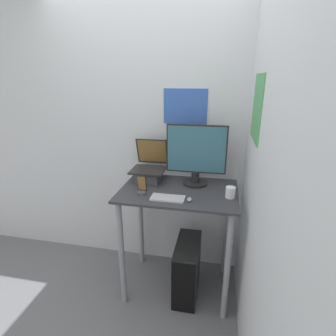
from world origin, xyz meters
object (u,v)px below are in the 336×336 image
laptop (149,170)px  mouse (190,199)px  monitor (196,157)px  keyboard (168,198)px  cell_phone (142,188)px  computer_tower (187,268)px

laptop → mouse: laptop is taller
monitor → keyboard: bearing=-117.0°
laptop → cell_phone: 0.30m
laptop → keyboard: (0.24, -0.35, -0.08)m
cell_phone → computer_tower: (0.36, 0.08, -0.77)m
mouse → computer_tower: bearing=97.9°
cell_phone → mouse: bearing=-8.0°
monitor → computer_tower: (-0.02, -0.21, -0.96)m
keyboard → mouse: bearing=-1.1°
monitor → mouse: monitor is taller
laptop → monitor: bearing=-2.0°
laptop → mouse: (0.41, -0.35, -0.08)m
mouse → computer_tower: size_ratio=0.11×
keyboard → mouse: (0.16, -0.00, 0.00)m
laptop → computer_tower: bearing=-29.6°
laptop → keyboard: size_ratio=1.37×
keyboard → cell_phone: (-0.22, 0.05, 0.04)m
cell_phone → computer_tower: size_ratio=0.30×
monitor → computer_tower: size_ratio=1.02×
laptop → cell_phone: laptop is taller
keyboard → monitor: bearing=63.0°
laptop → monitor: size_ratio=0.68×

